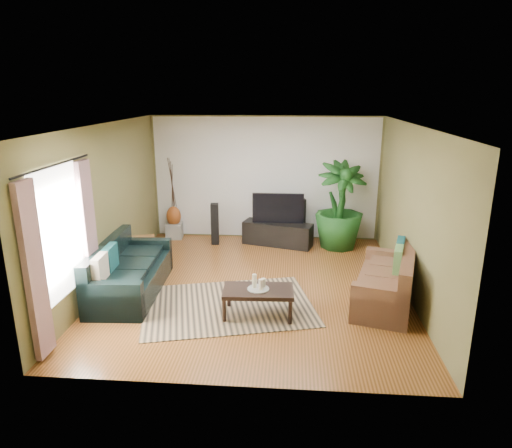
# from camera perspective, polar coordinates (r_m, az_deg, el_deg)

# --- Properties ---
(floor) EXTENTS (5.50, 5.50, 0.00)m
(floor) POSITION_cam_1_polar(r_m,az_deg,el_deg) (7.86, -0.12, -7.78)
(floor) COLOR brown
(floor) RESTS_ON ground
(ceiling) EXTENTS (5.50, 5.50, 0.00)m
(ceiling) POSITION_cam_1_polar(r_m,az_deg,el_deg) (7.19, -0.13, 12.27)
(ceiling) COLOR white
(ceiling) RESTS_ON ground
(wall_back) EXTENTS (5.00, 0.00, 5.00)m
(wall_back) POSITION_cam_1_polar(r_m,az_deg,el_deg) (10.08, 1.17, 5.72)
(wall_back) COLOR olive
(wall_back) RESTS_ON ground
(wall_front) EXTENTS (5.00, 0.00, 5.00)m
(wall_front) POSITION_cam_1_polar(r_m,az_deg,el_deg) (4.81, -2.86, -6.47)
(wall_front) COLOR olive
(wall_front) RESTS_ON ground
(wall_left) EXTENTS (0.00, 5.50, 5.50)m
(wall_left) POSITION_cam_1_polar(r_m,az_deg,el_deg) (8.00, -18.27, 2.07)
(wall_left) COLOR olive
(wall_left) RESTS_ON ground
(wall_right) EXTENTS (0.00, 5.50, 5.50)m
(wall_right) POSITION_cam_1_polar(r_m,az_deg,el_deg) (7.62, 18.95, 1.31)
(wall_right) COLOR olive
(wall_right) RESTS_ON ground
(backwall_panel) EXTENTS (4.90, 0.00, 4.90)m
(backwall_panel) POSITION_cam_1_polar(r_m,az_deg,el_deg) (10.07, 1.17, 5.71)
(backwall_panel) COLOR white
(backwall_panel) RESTS_ON ground
(window_pane) EXTENTS (0.00, 1.80, 1.80)m
(window_pane) POSITION_cam_1_polar(r_m,az_deg,el_deg) (6.59, -23.39, -0.99)
(window_pane) COLOR white
(window_pane) RESTS_ON ground
(curtain_near) EXTENTS (0.08, 0.35, 2.20)m
(curtain_near) POSITION_cam_1_polar(r_m,az_deg,el_deg) (6.03, -25.95, -5.38)
(curtain_near) COLOR gray
(curtain_near) RESTS_ON ground
(curtain_far) EXTENTS (0.08, 0.35, 2.20)m
(curtain_far) POSITION_cam_1_polar(r_m,az_deg,el_deg) (7.28, -20.14, -1.13)
(curtain_far) COLOR gray
(curtain_far) RESTS_ON ground
(curtain_rod) EXTENTS (0.03, 1.90, 0.03)m
(curtain_rod) POSITION_cam_1_polar(r_m,az_deg,el_deg) (6.38, -23.90, 6.74)
(curtain_rod) COLOR black
(curtain_rod) RESTS_ON ground
(sofa_left) EXTENTS (1.03, 2.19, 0.85)m
(sofa_left) POSITION_cam_1_polar(r_m,az_deg,el_deg) (7.76, -15.40, -5.31)
(sofa_left) COLOR black
(sofa_left) RESTS_ON floor
(sofa_right) EXTENTS (1.26, 1.93, 0.85)m
(sofa_right) POSITION_cam_1_polar(r_m,az_deg,el_deg) (7.40, 15.86, -6.43)
(sofa_right) COLOR brown
(sofa_right) RESTS_ON floor
(area_rug) EXTENTS (2.94, 2.40, 0.01)m
(area_rug) POSITION_cam_1_polar(r_m,az_deg,el_deg) (7.20, -3.49, -10.12)
(area_rug) COLOR tan
(area_rug) RESTS_ON floor
(coffee_table) EXTENTS (1.05, 0.61, 0.42)m
(coffee_table) POSITION_cam_1_polar(r_m,az_deg,el_deg) (6.82, 0.28, -9.76)
(coffee_table) COLOR black
(coffee_table) RESTS_ON floor
(candle_tray) EXTENTS (0.32, 0.32, 0.01)m
(candle_tray) POSITION_cam_1_polar(r_m,az_deg,el_deg) (6.73, 0.29, -8.10)
(candle_tray) COLOR gray
(candle_tray) RESTS_ON coffee_table
(candle_tall) EXTENTS (0.07, 0.07, 0.21)m
(candle_tall) POSITION_cam_1_polar(r_m,az_deg,el_deg) (6.72, -0.21, -7.12)
(candle_tall) COLOR beige
(candle_tall) RESTS_ON candle_tray
(candle_mid) EXTENTS (0.07, 0.07, 0.16)m
(candle_mid) POSITION_cam_1_polar(r_m,az_deg,el_deg) (6.66, 0.61, -7.57)
(candle_mid) COLOR #EFE0CA
(candle_mid) RESTS_ON candle_tray
(candle_short) EXTENTS (0.07, 0.07, 0.13)m
(candle_short) POSITION_cam_1_polar(r_m,az_deg,el_deg) (6.75, 0.92, -7.35)
(candle_short) COLOR beige
(candle_short) RESTS_ON candle_tray
(tv_stand) EXTENTS (1.54, 0.84, 0.49)m
(tv_stand) POSITION_cam_1_polar(r_m,az_deg,el_deg) (9.82, 2.72, -1.24)
(tv_stand) COLOR black
(tv_stand) RESTS_ON floor
(television) EXTENTS (1.08, 0.06, 0.64)m
(television) POSITION_cam_1_polar(r_m,az_deg,el_deg) (9.68, 2.77, 2.00)
(television) COLOR black
(television) RESTS_ON tv_stand
(speaker_left) EXTENTS (0.18, 0.19, 0.90)m
(speaker_left) POSITION_cam_1_polar(r_m,az_deg,el_deg) (9.86, -5.17, 0.02)
(speaker_left) COLOR black
(speaker_left) RESTS_ON floor
(speaker_right) EXTENTS (0.23, 0.24, 0.97)m
(speaker_right) POSITION_cam_1_polar(r_m,az_deg,el_deg) (9.98, 5.57, 0.44)
(speaker_right) COLOR black
(speaker_right) RESTS_ON floor
(potted_plant) EXTENTS (1.26, 1.26, 1.82)m
(potted_plant) POSITION_cam_1_polar(r_m,az_deg,el_deg) (9.65, 10.42, 2.29)
(potted_plant) COLOR #184818
(potted_plant) RESTS_ON floor
(plant_pot) EXTENTS (0.34, 0.34, 0.26)m
(plant_pot) POSITION_cam_1_polar(r_m,az_deg,el_deg) (9.86, 10.19, -2.11)
(plant_pot) COLOR black
(plant_pot) RESTS_ON floor
(pedestal) EXTENTS (0.38, 0.38, 0.35)m
(pedestal) POSITION_cam_1_polar(r_m,az_deg,el_deg) (10.45, -10.16, -0.80)
(pedestal) COLOR gray
(pedestal) RESTS_ON floor
(vase) EXTENTS (0.32, 0.32, 0.45)m
(vase) POSITION_cam_1_polar(r_m,az_deg,el_deg) (10.35, -10.25, 0.97)
(vase) COLOR brown
(vase) RESTS_ON pedestal
(side_table) EXTENTS (0.58, 0.58, 0.51)m
(side_table) POSITION_cam_1_polar(r_m,az_deg,el_deg) (9.01, -14.07, -3.31)
(side_table) COLOR brown
(side_table) RESTS_ON floor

